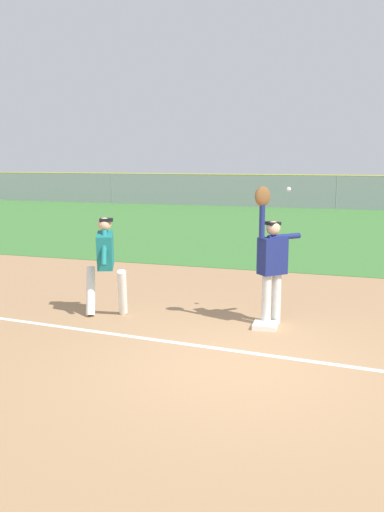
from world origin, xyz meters
TOP-DOWN VIEW (x-y plane):
  - ground_plane at (0.00, 0.00)m, footprint 75.82×75.82m
  - outfield_grass at (0.00, 14.91)m, footprint 53.71×17.56m
  - chalk_foul_line at (-3.95, 0.79)m, footprint 11.97×1.03m
  - first_base at (0.05, 1.69)m, footprint 0.40×0.40m
  - fielder at (0.09, 1.92)m, footprint 0.71×0.71m
  - runner at (-2.72, 1.57)m, footprint 0.88×0.81m
  - baseball at (0.29, 2.23)m, footprint 0.07×0.07m
  - outfield_fence at (0.00, 23.69)m, footprint 53.79×0.08m
  - parked_car_green at (-8.17, 27.99)m, footprint 4.58×2.49m
  - parked_car_silver at (-3.13, 27.42)m, footprint 4.49×2.29m
  - parked_car_blue at (1.83, 28.11)m, footprint 4.53×2.37m

SIDE VIEW (x-z plane):
  - ground_plane at x=0.00m, z-range 0.00..0.00m
  - chalk_foul_line at x=-3.95m, z-range 0.00..0.01m
  - outfield_grass at x=0.00m, z-range 0.00..0.01m
  - first_base at x=0.05m, z-range 0.00..0.08m
  - parked_car_green at x=-8.17m, z-range 0.05..1.30m
  - parked_car_silver at x=-3.13m, z-range 0.05..1.30m
  - parked_car_blue at x=1.83m, z-range 0.05..1.30m
  - outfield_fence at x=0.00m, z-range 0.00..1.85m
  - runner at x=-2.72m, z-range 0.14..1.86m
  - fielder at x=0.09m, z-range -0.02..2.26m
  - baseball at x=0.29m, z-range 2.18..2.25m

